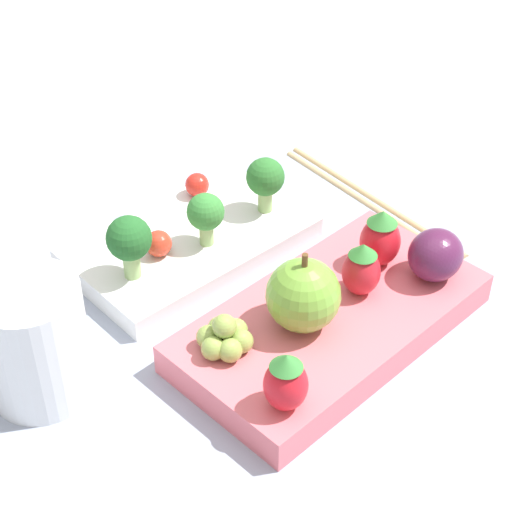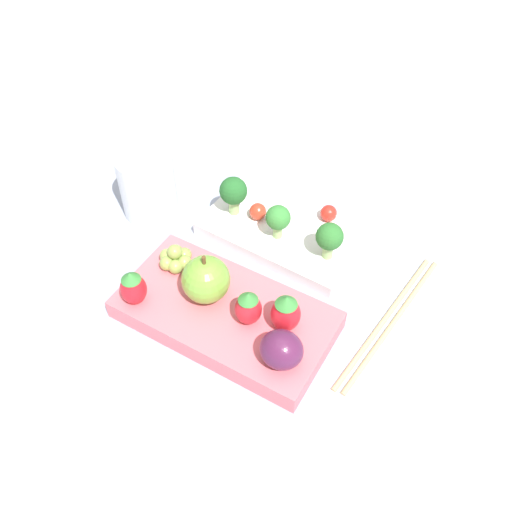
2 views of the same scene
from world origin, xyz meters
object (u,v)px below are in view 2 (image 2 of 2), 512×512
object	(u,v)px
bento_box_savoury	(283,231)
drinking_cup	(148,185)
cherry_tomato_1	(258,211)
strawberry_0	(248,308)
broccoli_floret_0	(278,219)
grape_cluster	(176,258)
broccoli_floret_1	(329,238)
broccoli_floret_2	(233,192)
cherry_tomato_0	(329,213)
bento_box_fruit	(226,314)
plum	(282,350)
apple	(206,279)
strawberry_2	(133,287)
chopsticks_pair	(388,323)
strawberry_1	(286,313)

from	to	relation	value
bento_box_savoury	drinking_cup	xyz separation A→B (m)	(-0.17, -0.03, 0.03)
cherry_tomato_1	strawberry_0	xyz separation A→B (m)	(0.06, -0.15, 0.02)
broccoli_floret_0	grape_cluster	distance (m)	0.12
broccoli_floret_0	broccoli_floret_1	distance (m)	0.06
broccoli_floret_2	cherry_tomato_0	world-z (taller)	broccoli_floret_2
bento_box_fruit	broccoli_floret_0	distance (m)	0.13
broccoli_floret_0	plum	world-z (taller)	same
bento_box_fruit	broccoli_floret_0	size ratio (longest dim) A/B	5.30
bento_box_fruit	apple	world-z (taller)	apple
bento_box_savoury	broccoli_floret_1	distance (m)	0.08
cherry_tomato_0	drinking_cup	size ratio (longest dim) A/B	0.24
bento_box_savoury	broccoli_floret_2	world-z (taller)	broccoli_floret_2
grape_cluster	drinking_cup	xyz separation A→B (m)	(-0.09, 0.08, 0.01)
broccoli_floret_0	strawberry_0	size ratio (longest dim) A/B	1.05
bento_box_savoury	strawberry_2	xyz separation A→B (m)	(-0.09, -0.17, 0.04)
grape_cluster	chopsticks_pair	distance (m)	0.24
broccoli_floret_2	strawberry_1	world-z (taller)	same
drinking_cup	grape_cluster	bearing A→B (deg)	-43.76
cherry_tomato_1	apple	size ratio (longest dim) A/B	0.35
plum	grape_cluster	xyz separation A→B (m)	(-0.15, 0.07, -0.01)
cherry_tomato_0	cherry_tomato_1	size ratio (longest dim) A/B	0.97
broccoli_floret_0	strawberry_1	bearing A→B (deg)	-63.37
broccoli_floret_0	grape_cluster	bearing A→B (deg)	-131.71
bento_box_savoury	strawberry_0	size ratio (longest dim) A/B	4.74
bento_box_savoury	cherry_tomato_1	size ratio (longest dim) A/B	9.69
bento_box_savoury	cherry_tomato_1	bearing A→B (deg)	-179.78
broccoli_floret_2	plum	distance (m)	0.22
plum	broccoli_floret_0	bearing A→B (deg)	114.50
broccoli_floret_2	strawberry_1	xyz separation A→B (m)	(0.12, -0.13, -0.00)
broccoli_floret_0	drinking_cup	size ratio (longest dim) A/B	0.52
drinking_cup	bento_box_savoury	bearing A→B (deg)	9.13
grape_cluster	broccoli_floret_2	bearing A→B (deg)	80.52
grape_cluster	strawberry_2	bearing A→B (deg)	-102.08
cherry_tomato_0	cherry_tomato_1	bearing A→B (deg)	-156.92
broccoli_floret_2	strawberry_1	size ratio (longest dim) A/B	1.10
broccoli_floret_1	cherry_tomato_0	xyz separation A→B (m)	(-0.02, 0.06, -0.02)
cherry_tomato_1	chopsticks_pair	bearing A→B (deg)	-21.48
cherry_tomato_1	strawberry_0	bearing A→B (deg)	-68.69
grape_cluster	strawberry_0	bearing A→B (deg)	-18.27
strawberry_0	chopsticks_pair	xyz separation A→B (m)	(0.13, 0.07, -0.04)
broccoli_floret_0	strawberry_2	world-z (taller)	strawberry_2
broccoli_floret_0	drinking_cup	bearing A→B (deg)	-177.04
bento_box_fruit	grape_cluster	size ratio (longest dim) A/B	6.11
plum	grape_cluster	world-z (taller)	plum
broccoli_floret_2	apple	bearing A→B (deg)	-75.54
bento_box_fruit	cherry_tomato_0	world-z (taller)	cherry_tomato_0
grape_cluster	chopsticks_pair	xyz separation A→B (m)	(0.23, 0.04, -0.03)
cherry_tomato_1	plum	world-z (taller)	plum
strawberry_1	plum	size ratio (longest dim) A/B	1.10
cherry_tomato_1	strawberry_1	size ratio (longest dim) A/B	0.45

